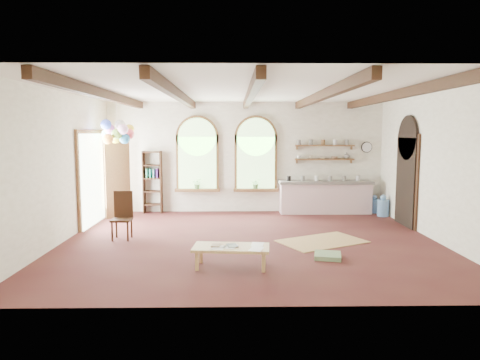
{
  "coord_description": "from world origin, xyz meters",
  "views": [
    {
      "loc": [
        -0.37,
        -9.01,
        2.33
      ],
      "look_at": [
        -0.21,
        0.6,
        1.26
      ],
      "focal_mm": 32.0,
      "sensor_mm": 36.0,
      "label": 1
    }
  ],
  "objects_px": {
    "kitchen_counter": "(325,197)",
    "side_chair": "(122,225)",
    "balloon_cluster": "(117,132)",
    "coffee_table": "(231,249)"
  },
  "relations": [
    {
      "from": "kitchen_counter",
      "to": "side_chair",
      "type": "distance_m",
      "value": 5.91
    },
    {
      "from": "side_chair",
      "to": "balloon_cluster",
      "type": "distance_m",
      "value": 2.77
    },
    {
      "from": "side_chair",
      "to": "balloon_cluster",
      "type": "xyz_separation_m",
      "value": [
        -0.53,
        1.81,
        2.03
      ]
    },
    {
      "from": "coffee_table",
      "to": "balloon_cluster",
      "type": "relative_size",
      "value": 1.17
    },
    {
      "from": "kitchen_counter",
      "to": "side_chair",
      "type": "relative_size",
      "value": 2.56
    },
    {
      "from": "coffee_table",
      "to": "side_chair",
      "type": "height_order",
      "value": "side_chair"
    },
    {
      "from": "kitchen_counter",
      "to": "side_chair",
      "type": "height_order",
      "value": "side_chair"
    },
    {
      "from": "kitchen_counter",
      "to": "coffee_table",
      "type": "relative_size",
      "value": 1.97
    },
    {
      "from": "side_chair",
      "to": "kitchen_counter",
      "type": "bearing_deg",
      "value": 30.26
    },
    {
      "from": "balloon_cluster",
      "to": "kitchen_counter",
      "type": "bearing_deg",
      "value": 11.74
    }
  ]
}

